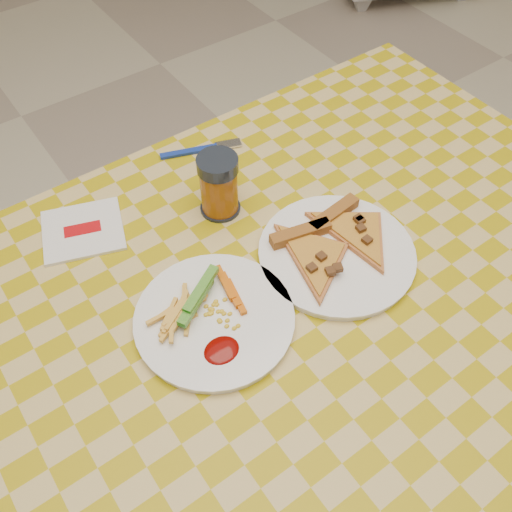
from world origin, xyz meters
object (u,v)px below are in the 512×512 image
object	(u,v)px
drink_glass	(219,185)
plate_right	(337,255)
table	(286,321)
plate_left	(215,320)

from	to	relation	value
drink_glass	plate_right	bearing A→B (deg)	-64.96
table	drink_glass	xyz separation A→B (m)	(0.02, 0.22, 0.13)
drink_glass	plate_left	bearing A→B (deg)	-125.44
table	plate_left	size ratio (longest dim) A/B	5.41
table	drink_glass	world-z (taller)	drink_glass
plate_left	plate_right	distance (m)	0.23
plate_right	table	bearing A→B (deg)	-172.04
table	drink_glass	size ratio (longest dim) A/B	11.11
plate_left	plate_right	size ratio (longest dim) A/B	0.94
plate_left	drink_glass	xyz separation A→B (m)	(0.14, 0.19, 0.05)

